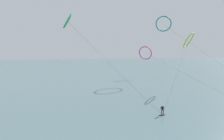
% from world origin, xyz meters
% --- Properties ---
extents(sea_water, '(400.00, 200.00, 0.08)m').
position_xyz_m(sea_water, '(0.00, 108.35, 0.04)').
color(sea_water, slate).
rests_on(sea_water, ground).
extents(surfer_charcoal, '(1.40, 0.72, 1.70)m').
position_xyz_m(surfer_charcoal, '(8.68, 23.75, 0.82)').
color(surfer_charcoal, black).
rests_on(surfer_charcoal, ground).
extents(kite_lime, '(19.81, 18.22, 15.58)m').
position_xyz_m(kite_lime, '(25.86, 39.52, 13.45)').
color(kite_lime, '#8CC62D').
rests_on(kite_lime, ground).
extents(kite_emerald, '(16.25, 22.27, 19.86)m').
position_xyz_m(kite_emerald, '(-6.06, 43.72, 17.92)').
color(kite_emerald, '#199351').
rests_on(kite_emerald, ground).
extents(kite_magenta, '(5.47, 49.78, 12.36)m').
position_xyz_m(kite_magenta, '(23.05, 59.98, 9.71)').
color(kite_magenta, '#CC288E').
rests_on(kite_magenta, ground).
extents(kite_teal, '(5.67, 43.47, 22.58)m').
position_xyz_m(kite_teal, '(26.37, 53.25, 19.91)').
color(kite_teal, teal).
rests_on(kite_teal, ground).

